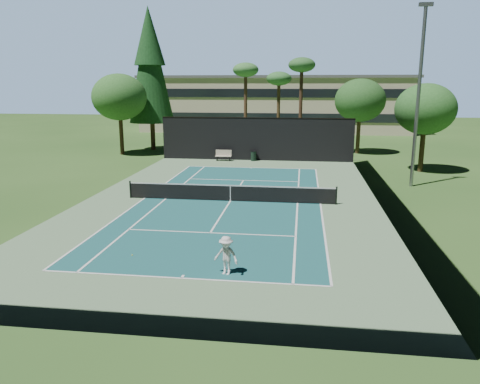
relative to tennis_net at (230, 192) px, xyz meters
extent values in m
plane|color=#2E551F|center=(0.00, 0.00, -0.56)|extent=(160.00, 160.00, 0.00)
cube|color=#64885F|center=(0.00, 0.00, -0.55)|extent=(18.00, 32.00, 0.01)
cube|color=#1B5758|center=(0.00, 0.00, -0.55)|extent=(10.97, 23.77, 0.01)
cube|color=white|center=(0.00, -11.88, -0.54)|extent=(10.97, 0.10, 0.01)
cube|color=white|center=(0.00, 11.88, -0.54)|extent=(10.97, 0.10, 0.01)
cube|color=white|center=(0.00, -6.40, -0.54)|extent=(8.23, 0.10, 0.01)
cube|color=white|center=(0.00, 6.40, -0.54)|extent=(8.23, 0.10, 0.01)
cube|color=white|center=(-5.49, 0.00, -0.54)|extent=(0.10, 23.77, 0.01)
cube|color=white|center=(5.49, 0.00, -0.54)|extent=(0.10, 23.77, 0.01)
cube|color=white|center=(-4.12, 0.00, -0.54)|extent=(0.10, 23.77, 0.01)
cube|color=white|center=(4.12, 0.00, -0.54)|extent=(0.10, 23.77, 0.01)
cube|color=white|center=(0.00, 0.00, -0.54)|extent=(0.10, 12.80, 0.01)
cube|color=white|center=(0.00, -11.73, -0.54)|extent=(0.10, 0.30, 0.01)
cube|color=white|center=(0.00, 11.73, -0.54)|extent=(0.10, 0.30, 0.01)
cylinder|color=black|center=(-6.40, 0.00, -0.01)|extent=(0.10, 0.10, 1.10)
cylinder|color=black|center=(6.40, 0.00, -0.01)|extent=(0.10, 0.10, 1.10)
cube|color=black|center=(0.00, 0.00, -0.06)|extent=(12.80, 0.02, 0.92)
cube|color=white|center=(0.00, 0.00, 0.43)|extent=(12.80, 0.04, 0.07)
cube|color=white|center=(0.00, 0.00, -0.06)|extent=(0.05, 0.03, 0.92)
cube|color=black|center=(0.00, 16.00, 1.44)|extent=(18.00, 0.04, 4.00)
cube|color=black|center=(0.00, -16.00, 1.44)|extent=(18.00, 0.04, 4.00)
cube|color=black|center=(9.00, 0.00, 1.44)|extent=(0.04, 32.00, 4.00)
cube|color=black|center=(-9.00, 0.00, 1.44)|extent=(0.04, 32.00, 4.00)
cube|color=black|center=(0.00, 16.00, 3.44)|extent=(18.00, 0.06, 0.06)
imported|color=silver|center=(1.58, -11.25, 0.20)|extent=(1.10, 0.83, 1.51)
sphere|color=#EEF537|center=(-2.66, -9.85, -0.53)|extent=(0.06, 0.06, 0.06)
sphere|color=#ACCA2E|center=(-0.26, 4.27, -0.52)|extent=(0.07, 0.07, 0.07)
sphere|color=#C9D02F|center=(1.52, 1.90, -0.53)|extent=(0.06, 0.06, 0.06)
sphere|color=#DEEF36|center=(-6.11, 4.58, -0.52)|extent=(0.07, 0.07, 0.07)
cube|color=beige|center=(-3.03, 15.26, -0.11)|extent=(1.50, 0.45, 0.05)
cube|color=beige|center=(-3.03, 15.46, 0.19)|extent=(1.50, 0.06, 0.55)
cube|color=black|center=(-3.63, 15.26, -0.35)|extent=(0.06, 0.40, 0.42)
cube|color=black|center=(-2.43, 15.26, -0.35)|extent=(0.06, 0.40, 0.42)
cylinder|color=black|center=(-0.22, 15.67, -0.11)|extent=(0.52, 0.52, 0.90)
cylinder|color=black|center=(-0.22, 15.67, 0.36)|extent=(0.56, 0.56, 0.05)
cylinder|color=#47301E|center=(-12.00, 22.00, 1.24)|extent=(0.50, 0.50, 3.60)
cone|color=#153917|center=(-12.00, 22.00, 8.44)|extent=(4.80, 4.80, 12.00)
cone|color=#163D1A|center=(-12.00, 22.00, 11.44)|extent=(3.30, 3.30, 6.00)
cylinder|color=#4F3322|center=(-2.00, 24.00, 3.72)|extent=(0.36, 0.36, 8.55)
ellipsoid|color=#367133|center=(-2.00, 24.00, 7.99)|extent=(2.80, 2.80, 1.54)
cylinder|color=#4B3620|center=(1.50, 26.00, 3.27)|extent=(0.36, 0.36, 7.65)
ellipsoid|color=#2E662E|center=(1.50, 26.00, 7.09)|extent=(2.80, 2.80, 1.54)
cylinder|color=#42291C|center=(4.00, 23.00, 3.94)|extent=(0.36, 0.36, 9.00)
ellipsoid|color=#2C5D2A|center=(4.00, 23.00, 8.44)|extent=(2.80, 2.80, 1.54)
cylinder|color=#4C3820|center=(10.00, 22.00, 1.20)|extent=(0.40, 0.40, 3.52)
ellipsoid|color=#255320|center=(10.00, 22.00, 4.88)|extent=(5.12, 5.12, 4.35)
cylinder|color=#4C3820|center=(14.00, 12.00, 1.09)|extent=(0.40, 0.40, 3.30)
ellipsoid|color=#296025|center=(14.00, 12.00, 4.54)|extent=(4.80, 4.80, 4.08)
cylinder|color=#49311F|center=(-14.00, 18.00, 1.31)|extent=(0.40, 0.40, 3.74)
ellipsoid|color=#2E6627|center=(-14.00, 18.00, 5.22)|extent=(5.44, 5.44, 4.62)
cube|color=beige|center=(0.00, 46.00, 3.44)|extent=(40.00, 12.00, 8.00)
cube|color=#59595B|center=(0.00, 46.00, 7.54)|extent=(40.50, 12.50, 0.40)
cube|color=black|center=(0.00, 39.95, 1.84)|extent=(38.00, 0.15, 1.20)
cube|color=black|center=(0.00, 39.95, 5.24)|extent=(38.00, 0.15, 1.20)
cylinder|color=gray|center=(12.00, 6.00, 5.44)|extent=(0.24, 0.24, 12.00)
cube|color=gray|center=(12.00, 6.00, 11.54)|extent=(0.90, 0.25, 0.25)
camera|label=1|loc=(4.30, -27.62, 6.48)|focal=35.00mm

